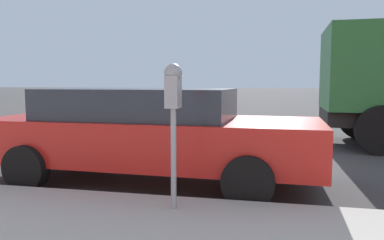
# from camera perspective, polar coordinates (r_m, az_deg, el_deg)

# --- Properties ---
(ground_plane) EXTENTS (220.00, 220.00, 0.00)m
(ground_plane) POSITION_cam_1_polar(r_m,az_deg,el_deg) (6.79, -1.75, -7.05)
(ground_plane) COLOR #3D3A3A
(parking_meter) EXTENTS (0.21, 0.19, 1.55)m
(parking_meter) POSITION_cam_1_polar(r_m,az_deg,el_deg) (3.95, -2.88, 3.30)
(parking_meter) COLOR gray
(parking_meter) RESTS_ON sidewalk
(car_red) EXTENTS (2.09, 5.00, 1.41)m
(car_red) POSITION_cam_1_polar(r_m,az_deg,el_deg) (5.69, -6.62, -1.80)
(car_red) COLOR #B21E19
(car_red) RESTS_ON ground_plane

